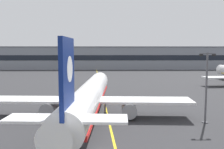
# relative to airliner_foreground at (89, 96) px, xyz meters

# --- Properties ---
(taxiway_centreline) EXTENTS (11.66, 179.66, 0.01)m
(taxiway_centreline) POSITION_rel_airliner_foreground_xyz_m (1.88, 16.27, -3.37)
(taxiway_centreline) COLOR yellow
(taxiway_centreline) RESTS_ON ground
(airliner_foreground) EXTENTS (32.20, 41.51, 11.65)m
(airliner_foreground) POSITION_rel_airliner_foreground_xyz_m (0.00, 0.00, 0.00)
(airliner_foreground) COLOR white
(airliner_foreground) RESTS_ON ground
(apron_lamp_post) EXTENTS (2.24, 0.90, 10.16)m
(apron_lamp_post) POSITION_rel_airliner_foreground_xyz_m (17.05, -3.01, 2.00)
(apron_lamp_post) COLOR #515156
(apron_lamp_post) RESTS_ON ground
(safety_cone_by_nose_gear) EXTENTS (0.44, 0.44, 0.55)m
(safety_cone_by_nose_gear) POSITION_rel_airliner_foreground_xyz_m (0.35, 16.65, -3.11)
(safety_cone_by_nose_gear) COLOR orange
(safety_cone_by_nose_gear) RESTS_ON ground
(terminal_building) EXTENTS (146.75, 12.40, 12.60)m
(terminal_building) POSITION_rel_airliner_foreground_xyz_m (-3.26, 102.65, 2.94)
(terminal_building) COLOR gray
(terminal_building) RESTS_ON ground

